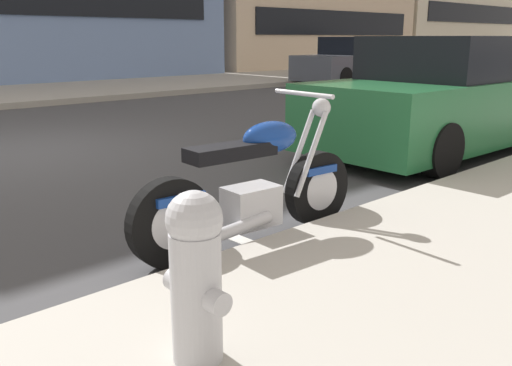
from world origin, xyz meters
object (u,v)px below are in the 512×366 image
Objects in this scene: car_opposite_curb at (352,62)px; parked_car_across_street at (450,98)px; parked_motorcycle at (254,189)px; fire_hydrant at (196,273)px.

parked_car_across_street is at bearing 42.02° from car_opposite_curb.
car_opposite_curb reaches higher than parked_motorcycle.
parked_car_across_street is 1.00× the size of car_opposite_curb.
parked_car_across_street is (4.38, 0.82, 0.29)m from parked_motorcycle.
fire_hydrant is (-14.13, -9.98, -0.16)m from car_opposite_curb.
parked_motorcycle reaches higher than fire_hydrant.
parked_motorcycle is 2.62× the size of fire_hydrant.
fire_hydrant is at bearing 33.45° from car_opposite_curb.
car_opposite_curb is at bearing 38.92° from parked_motorcycle.
fire_hydrant is at bearing -136.48° from parked_motorcycle.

